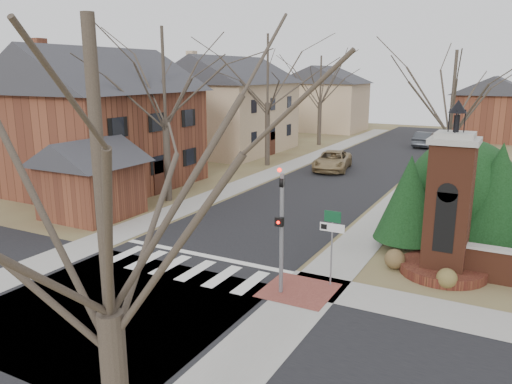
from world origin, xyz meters
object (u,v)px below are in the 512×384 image
Objects in this scene: distant_car at (425,139)px; pickup_truck at (332,161)px; traffic_signal_pole at (281,221)px; brick_gate_monument at (448,218)px; sign_post at (332,233)px.

pickup_truck is at bearing 79.34° from distant_car.
traffic_signal_pole is 0.69× the size of brick_gate_monument.
brick_gate_monument is 20.51m from pickup_truck.
traffic_signal_pole is at bearing -84.77° from pickup_truck.
sign_post is 21.76m from pickup_truck.
brick_gate_monument is 1.23× the size of pickup_truck.
distant_car is (4.18, 16.20, 0.03)m from pickup_truck.
sign_post is (1.29, 1.41, -0.64)m from traffic_signal_pole.
sign_post reaches higher than distant_car.
traffic_signal_pole is at bearing -132.43° from sign_post.
traffic_signal_pole is 6.47m from brick_gate_monument.
pickup_truck is 16.73m from distant_car.
traffic_signal_pole is 1.64× the size of sign_post.
distant_car is at bearing 100.79° from brick_gate_monument.
brick_gate_monument is 34.33m from distant_car.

